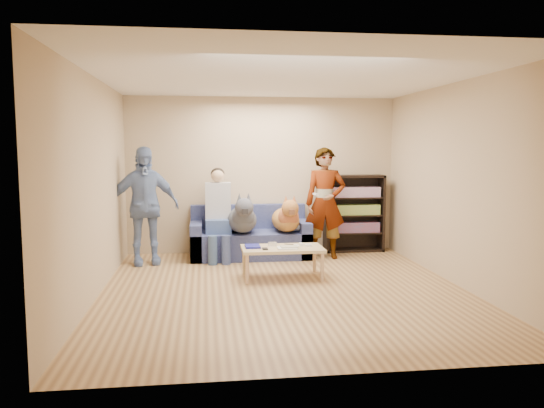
{
  "coord_description": "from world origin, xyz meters",
  "views": [
    {
      "loc": [
        -0.97,
        -6.37,
        1.77
      ],
      "look_at": [
        0.0,
        1.2,
        0.95
      ],
      "focal_mm": 35.0,
      "sensor_mm": 36.0,
      "label": 1
    }
  ],
  "objects": [
    {
      "name": "wall_left",
      "position": [
        -2.25,
        0.0,
        1.3
      ],
      "size": [
        0.0,
        5.0,
        5.0
      ],
      "primitive_type": "plane",
      "rotation": [
        1.57,
        0.0,
        1.57
      ],
      "color": "tan",
      "rests_on": "ground"
    },
    {
      "name": "pen_orange",
      "position": [
        0.05,
        0.47,
        0.42
      ],
      "size": [
        0.13,
        0.06,
        0.01
      ],
      "primitive_type": "cylinder",
      "rotation": [
        0.0,
        1.57,
        0.35
      ],
      "color": "#C8721C",
      "rests_on": "coffee_table"
    },
    {
      "name": "person_standing_right",
      "position": [
        0.94,
        1.83,
        0.88
      ],
      "size": [
        0.69,
        0.49,
        1.77
      ],
      "primitive_type": "imported",
      "rotation": [
        0.0,
        0.0,
        -0.11
      ],
      "color": "gray",
      "rests_on": "ground"
    },
    {
      "name": "sofa",
      "position": [
        -0.25,
        2.1,
        0.28
      ],
      "size": [
        1.9,
        0.85,
        0.82
      ],
      "color": "#515B93",
      "rests_on": "ground"
    },
    {
      "name": "dog_gray",
      "position": [
        -0.38,
        1.86,
        0.66
      ],
      "size": [
        0.46,
        1.27,
        0.67
      ],
      "color": "#484B52",
      "rests_on": "sofa"
    },
    {
      "name": "wall_right",
      "position": [
        2.25,
        0.0,
        1.3
      ],
      "size": [
        0.0,
        5.0,
        5.0
      ],
      "primitive_type": "plane",
      "rotation": [
        1.57,
        0.0,
        -1.57
      ],
      "color": "tan",
      "rests_on": "ground"
    },
    {
      "name": "camera_silver",
      "position": [
        -0.05,
        0.75,
        0.45
      ],
      "size": [
        0.11,
        0.06,
        0.05
      ],
      "primitive_type": "cube",
      "color": "#BABABF",
      "rests_on": "coffee_table"
    },
    {
      "name": "person_standing_left",
      "position": [
        -1.88,
        1.74,
        0.89
      ],
      "size": [
        1.12,
        0.65,
        1.78
      ],
      "primitive_type": "imported",
      "rotation": [
        0.0,
        0.0,
        0.22
      ],
      "color": "#7C8DC6",
      "rests_on": "ground"
    },
    {
      "name": "dog_tan",
      "position": [
        0.32,
        1.87,
        0.65
      ],
      "size": [
        0.43,
        1.18,
        0.63
      ],
      "color": "#C6863C",
      "rests_on": "sofa"
    },
    {
      "name": "controller_b",
      "position": [
        0.43,
        0.65,
        0.43
      ],
      "size": [
        0.09,
        0.06,
        0.03
      ],
      "primitive_type": "cube",
      "color": "white",
      "rests_on": "coffee_table"
    },
    {
      "name": "papers",
      "position": [
        0.12,
        0.53,
        0.43
      ],
      "size": [
        0.26,
        0.2,
        0.02
      ],
      "primitive_type": "cube",
      "color": "white",
      "rests_on": "coffee_table"
    },
    {
      "name": "pen_black",
      "position": [
        0.19,
        0.81,
        0.42
      ],
      "size": [
        0.13,
        0.08,
        0.01
      ],
      "primitive_type": "cylinder",
      "rotation": [
        0.0,
        1.57,
        -0.52
      ],
      "color": "black",
      "rests_on": "coffee_table"
    },
    {
      "name": "controller_a",
      "position": [
        0.35,
        0.73,
        0.43
      ],
      "size": [
        0.04,
        0.13,
        0.03
      ],
      "primitive_type": "cube",
      "color": "white",
      "rests_on": "coffee_table"
    },
    {
      "name": "bookshelf",
      "position": [
        1.55,
        2.33,
        0.68
      ],
      "size": [
        1.0,
        0.34,
        1.3
      ],
      "color": "black",
      "rests_on": "ground"
    },
    {
      "name": "headphone_cup_a",
      "position": [
        0.27,
        0.61,
        0.43
      ],
      "size": [
        0.07,
        0.07,
        0.02
      ],
      "primitive_type": "cylinder",
      "color": "white",
      "rests_on": "coffee_table"
    },
    {
      "name": "blanket",
      "position": [
        0.47,
        1.97,
        0.5
      ],
      "size": [
        0.43,
        0.36,
        0.15
      ],
      "primitive_type": "ellipsoid",
      "color": "#B1B2B6",
      "rests_on": "sofa"
    },
    {
      "name": "coffee_table",
      "position": [
        0.07,
        0.63,
        0.37
      ],
      "size": [
        1.1,
        0.6,
        0.42
      ],
      "color": "#CDB87E",
      "rests_on": "ground"
    },
    {
      "name": "ground",
      "position": [
        0.0,
        0.0,
        0.0
      ],
      "size": [
        5.0,
        5.0,
        0.0
      ],
      "primitive_type": "plane",
      "color": "olive",
      "rests_on": "ground"
    },
    {
      "name": "ceiling",
      "position": [
        0.0,
        0.0,
        2.6
      ],
      "size": [
        5.0,
        5.0,
        0.0
      ],
      "primitive_type": "plane",
      "rotation": [
        3.14,
        0.0,
        0.0
      ],
      "color": "white",
      "rests_on": "ground"
    },
    {
      "name": "headphone_cup_b",
      "position": [
        0.27,
        0.69,
        0.43
      ],
      "size": [
        0.07,
        0.07,
        0.02
      ],
      "primitive_type": "cylinder",
      "color": "white",
      "rests_on": "coffee_table"
    },
    {
      "name": "wall_front",
      "position": [
        0.0,
        -2.5,
        1.3
      ],
      "size": [
        4.5,
        0.0,
        4.5
      ],
      "primitive_type": "plane",
      "rotation": [
        -1.57,
        0.0,
        0.0
      ],
      "color": "tan",
      "rests_on": "ground"
    },
    {
      "name": "held_controller",
      "position": [
        0.74,
        1.63,
        1.05
      ],
      "size": [
        0.07,
        0.13,
        0.03
      ],
      "primitive_type": "cube",
      "rotation": [
        0.0,
        0.0,
        0.24
      ],
      "color": "white",
      "rests_on": "person_standing_right"
    },
    {
      "name": "wallet",
      "position": [
        -0.18,
        0.51,
        0.43
      ],
      "size": [
        0.07,
        0.12,
        0.02
      ],
      "primitive_type": "cube",
      "color": "black",
      "rests_on": "coffee_table"
    },
    {
      "name": "wall_back",
      "position": [
        0.0,
        2.5,
        1.3
      ],
      "size": [
        4.5,
        0.0,
        4.5
      ],
      "primitive_type": "plane",
      "rotation": [
        1.57,
        0.0,
        0.0
      ],
      "color": "tan",
      "rests_on": "ground"
    },
    {
      "name": "magazine",
      "position": [
        0.15,
        0.55,
        0.44
      ],
      "size": [
        0.22,
        0.17,
        0.01
      ],
      "primitive_type": "cube",
      "color": "#ABA389",
      "rests_on": "coffee_table"
    },
    {
      "name": "person_seated",
      "position": [
        -0.76,
        1.97,
        0.77
      ],
      "size": [
        0.4,
        0.73,
        1.47
      ],
      "color": "#446A96",
      "rests_on": "sofa"
    },
    {
      "name": "notebook_blue",
      "position": [
        -0.33,
        0.68,
        0.43
      ],
      "size": [
        0.2,
        0.26,
        0.03
      ],
      "primitive_type": "cube",
      "color": "navy",
      "rests_on": "coffee_table"
    }
  ]
}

